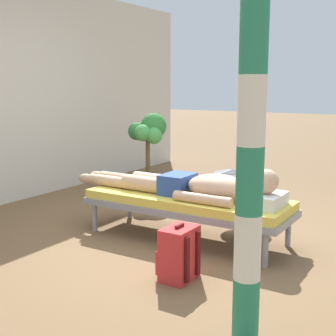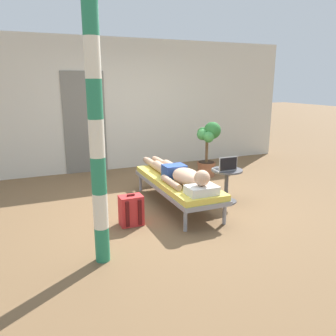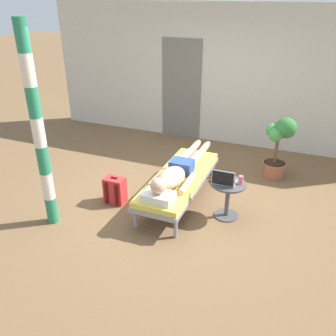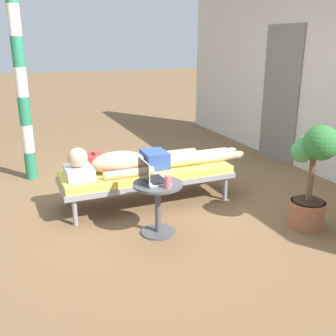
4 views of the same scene
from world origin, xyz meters
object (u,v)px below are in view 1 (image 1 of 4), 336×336
object	(u,v)px
drink_glass	(239,165)
lounge_chair	(187,203)
side_table	(236,189)
backpack	(179,254)
potted_plant	(149,149)
laptop	(239,169)
porch_post	(252,111)
person_reclining	(195,186)

from	to	relation	value
drink_glass	lounge_chair	bearing A→B (deg)	172.59
side_table	backpack	size ratio (longest dim) A/B	1.23
drink_glass	potted_plant	distance (m)	1.44
laptop	lounge_chair	bearing A→B (deg)	163.49
side_table	porch_post	bearing A→B (deg)	-154.76
lounge_chair	porch_post	size ratio (longest dim) A/B	0.75
side_table	laptop	world-z (taller)	laptop
side_table	backpack	bearing A→B (deg)	-170.89
laptop	potted_plant	bearing A→B (deg)	70.27
drink_glass	porch_post	distance (m)	2.65
person_reclining	laptop	distance (m)	0.73
backpack	porch_post	size ratio (longest dim) A/B	0.16
backpack	porch_post	world-z (taller)	porch_post
lounge_chair	porch_post	distance (m)	2.07
backpack	laptop	bearing A→B (deg)	7.62
laptop	drink_glass	bearing A→B (deg)	23.46
lounge_chair	laptop	world-z (taller)	laptop
drink_glass	porch_post	xyz separation A→B (m)	(-2.32, -1.06, 0.72)
backpack	lounge_chair	bearing A→B (deg)	26.24
porch_post	person_reclining	bearing A→B (deg)	38.03
lounge_chair	porch_post	xyz separation A→B (m)	(-1.40, -1.18, 0.96)
person_reclining	potted_plant	distance (m)	1.86
side_table	lounge_chair	bearing A→B (deg)	168.31
backpack	potted_plant	distance (m)	2.74
lounge_chair	potted_plant	world-z (taller)	potted_plant
laptop	side_table	bearing A→B (deg)	40.52
side_table	drink_glass	bearing A→B (deg)	14.88
side_table	person_reclining	bearing A→B (deg)	174.75
side_table	porch_post	world-z (taller)	porch_post
person_reclining	laptop	world-z (taller)	laptop
side_table	potted_plant	xyz separation A→B (m)	(0.48, 1.44, 0.26)
porch_post	potted_plant	bearing A→B (deg)	42.96
lounge_chair	porch_post	world-z (taller)	porch_post
drink_glass	potted_plant	world-z (taller)	potted_plant
drink_glass	backpack	xyz separation A→B (m)	(-1.78, -0.30, -0.39)
porch_post	backpack	bearing A→B (deg)	54.37
drink_glass	backpack	bearing A→B (deg)	-170.39
potted_plant	porch_post	distance (m)	3.68
backpack	drink_glass	bearing A→B (deg)	9.61
lounge_chair	laptop	xyz separation A→B (m)	(0.71, -0.21, 0.24)
laptop	porch_post	size ratio (longest dim) A/B	0.12
person_reclining	laptop	size ratio (longest dim) A/B	7.00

